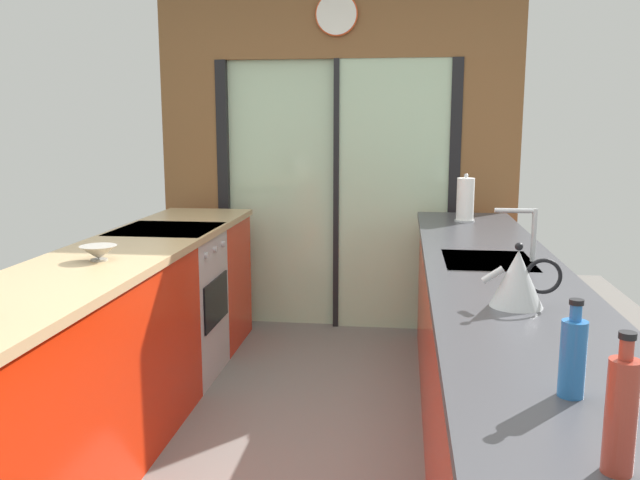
% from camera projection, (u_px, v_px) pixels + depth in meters
% --- Properties ---
extents(ground_plane, '(5.04, 7.60, 0.02)m').
position_uv_depth(ground_plane, '(300.00, 432.00, 3.39)').
color(ground_plane, slate).
extents(back_wall_unit, '(2.64, 0.12, 2.70)m').
position_uv_depth(back_wall_unit, '(337.00, 125.00, 4.87)').
color(back_wall_unit, brown).
rests_on(back_wall_unit, ground_plane).
extents(left_counter_run, '(0.62, 3.80, 0.92)m').
position_uv_depth(left_counter_run, '(82.00, 369.00, 2.96)').
color(left_counter_run, red).
rests_on(left_counter_run, ground_plane).
extents(right_counter_run, '(0.62, 3.80, 0.92)m').
position_uv_depth(right_counter_run, '(495.00, 374.00, 2.90)').
color(right_counter_run, red).
rests_on(right_counter_run, ground_plane).
extents(sink_faucet, '(0.19, 0.02, 0.24)m').
position_uv_depth(sink_faucet, '(527.00, 226.00, 3.02)').
color(sink_faucet, '#B7BABC').
rests_on(sink_faucet, right_counter_run).
extents(oven_range, '(0.60, 0.60, 0.92)m').
position_uv_depth(oven_range, '(170.00, 304.00, 4.05)').
color(oven_range, '#B7BABC').
rests_on(oven_range, ground_plane).
extents(mixing_bowl, '(0.17, 0.17, 0.07)m').
position_uv_depth(mixing_bowl, '(99.00, 252.00, 3.05)').
color(mixing_bowl, gray).
rests_on(mixing_bowl, left_counter_run).
extents(kettle, '(0.27, 0.18, 0.22)m').
position_uv_depth(kettle, '(518.00, 278.00, 2.28)').
color(kettle, '#B7BABC').
rests_on(kettle, right_counter_run).
extents(soap_bottle_near, '(0.06, 0.06, 0.27)m').
position_uv_depth(soap_bottle_near, '(621.00, 413.00, 1.19)').
color(soap_bottle_near, '#B23D2D').
rests_on(soap_bottle_near, right_counter_run).
extents(soap_bottle_far, '(0.06, 0.06, 0.23)m').
position_uv_depth(soap_bottle_far, '(573.00, 356.00, 1.53)').
color(soap_bottle_far, '#286BB7').
rests_on(soap_bottle_far, right_counter_run).
extents(paper_towel_roll, '(0.13, 0.13, 0.31)m').
position_uv_depth(paper_towel_roll, '(465.00, 200.00, 4.23)').
color(paper_towel_roll, '#B7BABC').
rests_on(paper_towel_roll, right_counter_run).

